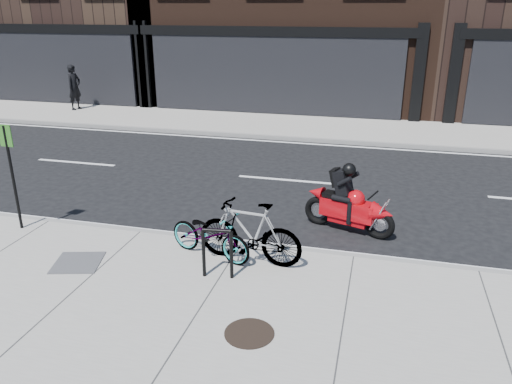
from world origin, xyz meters
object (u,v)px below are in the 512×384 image
(motorcycle, at_px, (353,205))
(utility_grate, at_px, (78,263))
(pedestrian, at_px, (74,87))
(bicycle_front, at_px, (210,234))
(bicycle_rear, at_px, (250,232))
(sign_post, at_px, (11,168))
(bike_rack, at_px, (217,249))
(manhole_cover, at_px, (249,333))

(motorcycle, xyz_separation_m, utility_grate, (-4.31, -2.66, -0.43))
(pedestrian, relative_size, utility_grate, 2.41)
(bicycle_front, xyz_separation_m, bicycle_rear, (0.69, 0.00, 0.12))
(pedestrian, relative_size, sign_post, 0.89)
(utility_grate, bearing_deg, motorcycle, 31.65)
(bike_rack, relative_size, utility_grate, 1.11)
(motorcycle, relative_size, sign_post, 0.89)
(bicycle_front, height_order, motorcycle, motorcycle)
(manhole_cover, bearing_deg, bike_rack, 123.69)
(bicycle_front, xyz_separation_m, utility_grate, (-2.08, -0.78, -0.41))
(bike_rack, relative_size, manhole_cover, 1.26)
(bicycle_front, distance_m, manhole_cover, 2.29)
(bicycle_front, distance_m, pedestrian, 14.55)
(bike_rack, relative_size, bicycle_rear, 0.46)
(bicycle_front, height_order, manhole_cover, bicycle_front)
(bicycle_rear, height_order, pedestrian, pedestrian)
(bike_rack, distance_m, utility_grate, 2.47)
(motorcycle, xyz_separation_m, manhole_cover, (-1.04, -3.79, -0.43))
(bike_rack, height_order, sign_post, sign_post)
(utility_grate, bearing_deg, bicycle_front, 20.47)
(bike_rack, relative_size, pedestrian, 0.46)
(bicycle_front, bearing_deg, bicycle_rear, -72.42)
(bike_rack, height_order, manhole_cover, bike_rack)
(pedestrian, bearing_deg, motorcycle, -118.16)
(motorcycle, height_order, utility_grate, motorcycle)
(manhole_cover, relative_size, utility_grate, 0.88)
(bicycle_rear, xyz_separation_m, motorcycle, (1.54, 1.88, -0.10))
(motorcycle, distance_m, utility_grate, 5.08)
(motorcycle, distance_m, pedestrian, 14.91)
(motorcycle, distance_m, sign_post, 6.44)
(pedestrian, xyz_separation_m, utility_grate, (7.58, -11.65, -0.90))
(pedestrian, distance_m, manhole_cover, 16.79)
(bicycle_front, xyz_separation_m, manhole_cover, (1.20, -1.91, -0.41))
(sign_post, bearing_deg, utility_grate, -24.42)
(bike_rack, distance_m, motorcycle, 3.14)
(manhole_cover, bearing_deg, utility_grate, 160.89)
(motorcycle, relative_size, pedestrian, 1.00)
(manhole_cover, bearing_deg, pedestrian, 130.34)
(bike_rack, distance_m, manhole_cover, 1.63)
(motorcycle, distance_m, manhole_cover, 3.95)
(bicycle_front, height_order, utility_grate, bicycle_front)
(bicycle_front, bearing_deg, motorcycle, -32.31)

